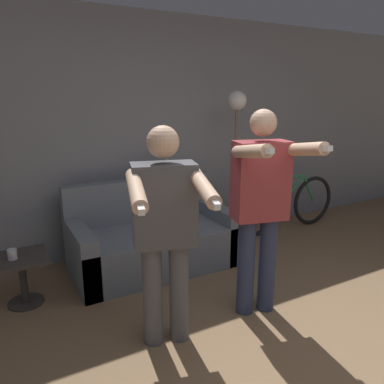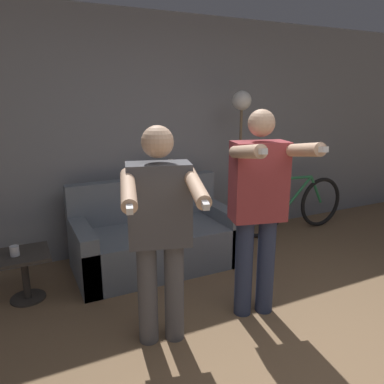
# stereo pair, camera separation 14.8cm
# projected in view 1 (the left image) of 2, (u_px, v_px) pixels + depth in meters

# --- Properties ---
(wall_back) EXTENTS (10.00, 0.05, 2.60)m
(wall_back) POSITION_uv_depth(u_px,v_px,m) (152.00, 135.00, 4.22)
(wall_back) COLOR gray
(wall_back) RESTS_ON ground_plane
(couch) EXTENTS (1.64, 0.83, 0.87)m
(couch) POSITION_uv_depth(u_px,v_px,m) (153.00, 240.00, 3.87)
(couch) COLOR slate
(couch) RESTS_ON ground_plane
(person_left) EXTENTS (0.61, 0.76, 1.56)m
(person_left) POSITION_uv_depth(u_px,v_px,m) (165.00, 226.00, 2.50)
(person_left) COLOR #56565B
(person_left) RESTS_ON ground_plane
(person_right) EXTENTS (0.59, 0.75, 1.64)m
(person_right) POSITION_uv_depth(u_px,v_px,m) (261.00, 202.00, 2.87)
(person_right) COLOR #2D3856
(person_right) RESTS_ON ground_plane
(cat) EXTENTS (0.43, 0.11, 0.19)m
(cat) POSITION_uv_depth(u_px,v_px,m) (157.00, 169.00, 4.04)
(cat) COLOR #B7AD9E
(cat) RESTS_ON couch
(floor_lamp) EXTENTS (0.30, 0.30, 1.78)m
(floor_lamp) POSITION_uv_depth(u_px,v_px,m) (236.00, 132.00, 4.17)
(floor_lamp) COLOR #756047
(floor_lamp) RESTS_ON ground_plane
(side_table) EXTENTS (0.42, 0.42, 0.43)m
(side_table) POSITION_uv_depth(u_px,v_px,m) (22.00, 270.00, 3.15)
(side_table) COLOR #38332D
(side_table) RESTS_ON ground_plane
(cup) EXTENTS (0.07, 0.07, 0.08)m
(cup) POSITION_uv_depth(u_px,v_px,m) (12.00, 254.00, 3.07)
(cup) COLOR silver
(cup) RESTS_ON side_table
(bicycle) EXTENTS (1.65, 0.07, 0.76)m
(bicycle) POSITION_uv_depth(u_px,v_px,m) (286.00, 204.00, 4.88)
(bicycle) COLOR black
(bicycle) RESTS_ON ground_plane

